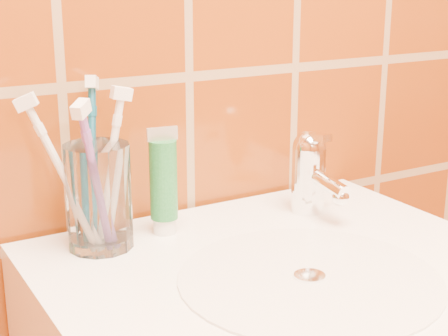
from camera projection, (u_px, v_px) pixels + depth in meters
glass_tumbler at (99, 197)px, 0.85m from camera, size 0.10×0.10×0.13m
toothpaste_tube at (164, 184)px, 0.89m from camera, size 0.04×0.04×0.14m
faucet at (311, 170)px, 0.97m from camera, size 0.05×0.11×0.12m
toothbrush_0 at (96, 180)px, 0.81m from camera, size 0.13×0.12×0.21m
toothbrush_1 at (110, 168)px, 0.86m from camera, size 0.07×0.07×0.21m
toothbrush_2 at (64, 176)px, 0.83m from camera, size 0.16×0.14×0.21m
toothbrush_3 at (92, 162)px, 0.87m from camera, size 0.11×0.14×0.23m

